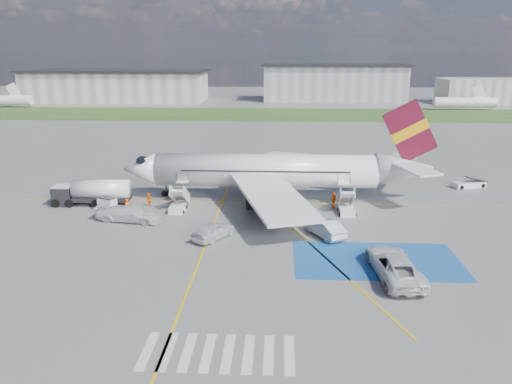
{
  "coord_description": "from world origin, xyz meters",
  "views": [
    {
      "loc": [
        1.7,
        -43.45,
        17.17
      ],
      "look_at": [
        -0.65,
        4.32,
        3.5
      ],
      "focal_mm": 35.0,
      "sensor_mm": 36.0,
      "label": 1
    }
  ],
  "objects_px": {
    "belt_loader": "(469,185)",
    "van_white_a": "(394,261)",
    "airliner": "(278,171)",
    "fuel_tanker": "(93,194)",
    "car_silver_b": "(325,228)",
    "car_silver_a": "(213,231)",
    "van_white_b": "(129,212)",
    "gpu_cart": "(107,205)"
  },
  "relations": [
    {
      "from": "gpu_cart",
      "to": "car_silver_a",
      "type": "height_order",
      "value": "car_silver_a"
    },
    {
      "from": "car_silver_a",
      "to": "van_white_b",
      "type": "height_order",
      "value": "van_white_b"
    },
    {
      "from": "gpu_cart",
      "to": "car_silver_b",
      "type": "relative_size",
      "value": 0.43
    },
    {
      "from": "gpu_cart",
      "to": "airliner",
      "type": "bearing_deg",
      "value": 40.82
    },
    {
      "from": "car_silver_a",
      "to": "van_white_a",
      "type": "distance_m",
      "value": 16.88
    },
    {
      "from": "fuel_tanker",
      "to": "car_silver_b",
      "type": "bearing_deg",
      "value": -20.95
    },
    {
      "from": "car_silver_a",
      "to": "fuel_tanker",
      "type": "bearing_deg",
      "value": -1.57
    },
    {
      "from": "car_silver_b",
      "to": "van_white_b",
      "type": "xyz_separation_m",
      "value": [
        -19.92,
        3.28,
        0.2
      ]
    },
    {
      "from": "car_silver_b",
      "to": "airliner",
      "type": "bearing_deg",
      "value": -98.42
    },
    {
      "from": "fuel_tanker",
      "to": "van_white_b",
      "type": "height_order",
      "value": "fuel_tanker"
    },
    {
      "from": "van_white_a",
      "to": "fuel_tanker",
      "type": "bearing_deg",
      "value": -33.78
    },
    {
      "from": "gpu_cart",
      "to": "car_silver_b",
      "type": "xyz_separation_m",
      "value": [
        23.31,
        -6.54,
        0.13
      ]
    },
    {
      "from": "fuel_tanker",
      "to": "car_silver_b",
      "type": "relative_size",
      "value": 1.73
    },
    {
      "from": "gpu_cart",
      "to": "car_silver_b",
      "type": "bearing_deg",
      "value": 7.77
    },
    {
      "from": "van_white_a",
      "to": "van_white_b",
      "type": "bearing_deg",
      "value": -29.86
    },
    {
      "from": "belt_loader",
      "to": "van_white_b",
      "type": "xyz_separation_m",
      "value": [
        -40.13,
        -15.3,
        0.69
      ]
    },
    {
      "from": "fuel_tanker",
      "to": "van_white_a",
      "type": "bearing_deg",
      "value": -31.72
    },
    {
      "from": "fuel_tanker",
      "to": "van_white_b",
      "type": "bearing_deg",
      "value": -45.28
    },
    {
      "from": "belt_loader",
      "to": "van_white_a",
      "type": "height_order",
      "value": "van_white_a"
    },
    {
      "from": "belt_loader",
      "to": "van_white_a",
      "type": "bearing_deg",
      "value": -138.27
    },
    {
      "from": "car_silver_b",
      "to": "van_white_b",
      "type": "distance_m",
      "value": 20.19
    },
    {
      "from": "fuel_tanker",
      "to": "van_white_a",
      "type": "distance_m",
      "value": 34.99
    },
    {
      "from": "gpu_cart",
      "to": "van_white_a",
      "type": "distance_m",
      "value": 31.82
    },
    {
      "from": "airliner",
      "to": "belt_loader",
      "type": "xyz_separation_m",
      "value": [
        24.75,
        6.17,
        -3.05
      ]
    },
    {
      "from": "van_white_b",
      "to": "fuel_tanker",
      "type": "bearing_deg",
      "value": 55.94
    },
    {
      "from": "car_silver_b",
      "to": "van_white_a",
      "type": "relative_size",
      "value": 0.78
    },
    {
      "from": "gpu_cart",
      "to": "car_silver_a",
      "type": "distance_m",
      "value": 14.99
    },
    {
      "from": "airliner",
      "to": "gpu_cart",
      "type": "height_order",
      "value": "airliner"
    },
    {
      "from": "gpu_cart",
      "to": "belt_loader",
      "type": "distance_m",
      "value": 45.15
    },
    {
      "from": "fuel_tanker",
      "to": "belt_loader",
      "type": "relative_size",
      "value": 1.82
    },
    {
      "from": "car_silver_b",
      "to": "van_white_a",
      "type": "bearing_deg",
      "value": 90.57
    },
    {
      "from": "airliner",
      "to": "fuel_tanker",
      "type": "xyz_separation_m",
      "value": [
        -21.2,
        -3.7,
        -2.15
      ]
    },
    {
      "from": "fuel_tanker",
      "to": "gpu_cart",
      "type": "height_order",
      "value": "fuel_tanker"
    },
    {
      "from": "fuel_tanker",
      "to": "car_silver_a",
      "type": "distance_m",
      "value": 18.21
    },
    {
      "from": "airliner",
      "to": "van_white_a",
      "type": "bearing_deg",
      "value": -66.1
    },
    {
      "from": "van_white_b",
      "to": "gpu_cart",
      "type": "bearing_deg",
      "value": 55.14
    },
    {
      "from": "car_silver_a",
      "to": "van_white_b",
      "type": "relative_size",
      "value": 0.9
    },
    {
      "from": "car_silver_a",
      "to": "van_white_a",
      "type": "relative_size",
      "value": 0.73
    },
    {
      "from": "van_white_a",
      "to": "van_white_b",
      "type": "relative_size",
      "value": 1.23
    },
    {
      "from": "belt_loader",
      "to": "car_silver_a",
      "type": "xyz_separation_m",
      "value": [
        -30.72,
        -19.84,
        0.47
      ]
    },
    {
      "from": "airliner",
      "to": "fuel_tanker",
      "type": "relative_size",
      "value": 4.2
    },
    {
      "from": "airliner",
      "to": "van_white_b",
      "type": "bearing_deg",
      "value": -149.31
    }
  ]
}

